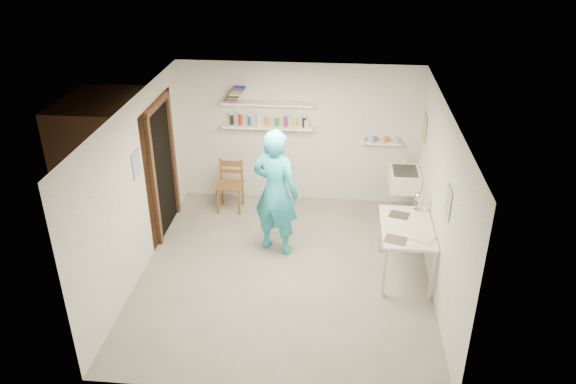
# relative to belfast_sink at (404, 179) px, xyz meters

# --- Properties ---
(floor) EXTENTS (4.00, 4.50, 0.02)m
(floor) POSITION_rel_belfast_sink_xyz_m (-1.75, -1.70, -0.71)
(floor) COLOR slate
(floor) RESTS_ON ground
(ceiling) EXTENTS (4.00, 4.50, 0.02)m
(ceiling) POSITION_rel_belfast_sink_xyz_m (-1.75, -1.70, 1.71)
(ceiling) COLOR silver
(ceiling) RESTS_ON wall_back
(wall_back) EXTENTS (4.00, 0.02, 2.40)m
(wall_back) POSITION_rel_belfast_sink_xyz_m (-1.75, 0.56, 0.50)
(wall_back) COLOR silver
(wall_back) RESTS_ON ground
(wall_front) EXTENTS (4.00, 0.02, 2.40)m
(wall_front) POSITION_rel_belfast_sink_xyz_m (-1.75, -3.96, 0.50)
(wall_front) COLOR silver
(wall_front) RESTS_ON ground
(wall_left) EXTENTS (0.02, 4.50, 2.40)m
(wall_left) POSITION_rel_belfast_sink_xyz_m (-3.76, -1.70, 0.50)
(wall_left) COLOR silver
(wall_left) RESTS_ON ground
(wall_right) EXTENTS (0.02, 4.50, 2.40)m
(wall_right) POSITION_rel_belfast_sink_xyz_m (0.26, -1.70, 0.50)
(wall_right) COLOR silver
(wall_right) RESTS_ON ground
(doorway_recess) EXTENTS (0.02, 0.90, 2.00)m
(doorway_recess) POSITION_rel_belfast_sink_xyz_m (-3.74, -0.65, 0.30)
(doorway_recess) COLOR black
(doorway_recess) RESTS_ON wall_left
(corridor_box) EXTENTS (1.40, 1.50, 2.10)m
(corridor_box) POSITION_rel_belfast_sink_xyz_m (-4.45, -0.65, 0.35)
(corridor_box) COLOR brown
(corridor_box) RESTS_ON ground
(door_lintel) EXTENTS (0.06, 1.05, 0.10)m
(door_lintel) POSITION_rel_belfast_sink_xyz_m (-3.72, -0.65, 1.35)
(door_lintel) COLOR brown
(door_lintel) RESTS_ON wall_left
(door_jamb_near) EXTENTS (0.06, 0.10, 2.00)m
(door_jamb_near) POSITION_rel_belfast_sink_xyz_m (-3.72, -1.15, 0.30)
(door_jamb_near) COLOR brown
(door_jamb_near) RESTS_ON ground
(door_jamb_far) EXTENTS (0.06, 0.10, 2.00)m
(door_jamb_far) POSITION_rel_belfast_sink_xyz_m (-3.72, -0.15, 0.30)
(door_jamb_far) COLOR brown
(door_jamb_far) RESTS_ON ground
(shelf_lower) EXTENTS (1.50, 0.22, 0.03)m
(shelf_lower) POSITION_rel_belfast_sink_xyz_m (-2.25, 0.43, 0.65)
(shelf_lower) COLOR white
(shelf_lower) RESTS_ON wall_back
(shelf_upper) EXTENTS (1.50, 0.22, 0.03)m
(shelf_upper) POSITION_rel_belfast_sink_xyz_m (-2.25, 0.43, 1.05)
(shelf_upper) COLOR white
(shelf_upper) RESTS_ON wall_back
(ledge_shelf) EXTENTS (0.70, 0.14, 0.03)m
(ledge_shelf) POSITION_rel_belfast_sink_xyz_m (-0.40, 0.47, 0.42)
(ledge_shelf) COLOR white
(ledge_shelf) RESTS_ON wall_back
(poster_left) EXTENTS (0.01, 0.28, 0.36)m
(poster_left) POSITION_rel_belfast_sink_xyz_m (-3.74, -1.65, 0.85)
(poster_left) COLOR #334C7F
(poster_left) RESTS_ON wall_left
(poster_right_a) EXTENTS (0.01, 0.34, 0.42)m
(poster_right_a) POSITION_rel_belfast_sink_xyz_m (0.24, 0.10, 0.85)
(poster_right_a) COLOR #995933
(poster_right_a) RESTS_ON wall_right
(poster_right_b) EXTENTS (0.01, 0.30, 0.38)m
(poster_right_b) POSITION_rel_belfast_sink_xyz_m (0.24, -2.25, 0.80)
(poster_right_b) COLOR #3F724C
(poster_right_b) RESTS_ON wall_right
(belfast_sink) EXTENTS (0.48, 0.60, 0.30)m
(belfast_sink) POSITION_rel_belfast_sink_xyz_m (0.00, 0.00, 0.00)
(belfast_sink) COLOR white
(belfast_sink) RESTS_ON wall_right
(man) EXTENTS (0.82, 0.68, 1.91)m
(man) POSITION_rel_belfast_sink_xyz_m (-1.94, -1.14, 0.26)
(man) COLOR #26A3BE
(man) RESTS_ON ground
(wall_clock) EXTENTS (0.33, 0.16, 0.34)m
(wall_clock) POSITION_rel_belfast_sink_xyz_m (-2.02, -0.94, 0.58)
(wall_clock) COLOR beige
(wall_clock) RESTS_ON man
(wooden_chair) EXTENTS (0.42, 0.41, 0.90)m
(wooden_chair) POSITION_rel_belfast_sink_xyz_m (-2.85, 0.01, -0.25)
(wooden_chair) COLOR brown
(wooden_chair) RESTS_ON ground
(work_table) EXTENTS (0.69, 1.15, 0.77)m
(work_table) POSITION_rel_belfast_sink_xyz_m (-0.11, -1.61, -0.32)
(work_table) COLOR silver
(work_table) RESTS_ON ground
(desk_lamp) EXTENTS (0.14, 0.14, 0.14)m
(desk_lamp) POSITION_rel_belfast_sink_xyz_m (0.08, -1.15, 0.29)
(desk_lamp) COLOR silver
(desk_lamp) RESTS_ON work_table
(spray_cans) EXTENTS (1.31, 0.06, 0.17)m
(spray_cans) POSITION_rel_belfast_sink_xyz_m (-2.25, 0.43, 0.75)
(spray_cans) COLOR black
(spray_cans) RESTS_ON shelf_lower
(book_stack) EXTENTS (0.34, 0.14, 0.25)m
(book_stack) POSITION_rel_belfast_sink_xyz_m (-2.77, 0.43, 1.19)
(book_stack) COLOR red
(book_stack) RESTS_ON shelf_upper
(ledge_pots) EXTENTS (0.48, 0.07, 0.09)m
(ledge_pots) POSITION_rel_belfast_sink_xyz_m (-0.40, 0.47, 0.48)
(ledge_pots) COLOR silver
(ledge_pots) RESTS_ON ledge_shelf
(papers) EXTENTS (0.30, 0.22, 0.02)m
(papers) POSITION_rel_belfast_sink_xyz_m (-0.11, -1.61, 0.08)
(papers) COLOR silver
(papers) RESTS_ON work_table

